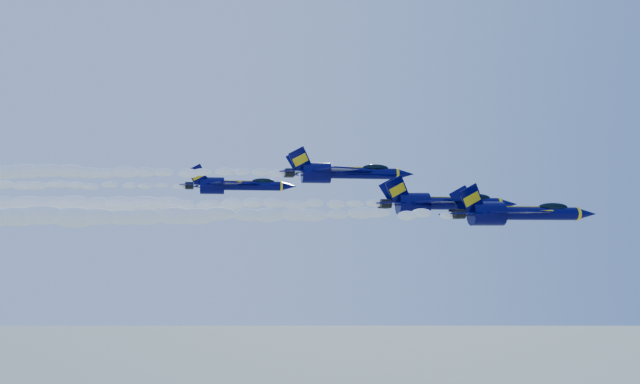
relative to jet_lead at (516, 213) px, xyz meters
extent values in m
cylinder|color=#03023A|center=(3.14, 0.00, -0.07)|extent=(10.03, 1.67, 1.67)
ellipsoid|color=#03023A|center=(-3.88, 0.00, -0.13)|extent=(1.74, 3.01, 7.13)
cone|color=#03023A|center=(9.61, 0.00, -0.07)|extent=(2.90, 1.67, 1.67)
cylinder|color=yellow|center=(8.27, 0.00, -0.07)|extent=(0.39, 1.74, 1.74)
ellipsoid|color=black|center=(5.04, 0.00, 0.76)|extent=(4.01, 1.30, 1.10)
cube|color=yellow|center=(5.04, 0.00, 0.43)|extent=(4.68, 1.11, 0.20)
cube|color=#03023A|center=(-1.87, -4.46, -0.07)|extent=(5.97, 7.08, 0.20)
cube|color=#03023A|center=(-1.87, 4.46, -0.07)|extent=(5.97, 7.08, 0.20)
cube|color=yellow|center=(-0.31, -4.46, 0.04)|extent=(2.69, 5.58, 0.11)
cube|color=yellow|center=(-0.31, 4.46, 0.04)|extent=(2.69, 5.58, 0.11)
cube|color=#03023A|center=(-6.33, -1.17, 1.60)|extent=(3.63, 1.15, 3.91)
cube|color=#03023A|center=(-6.33, 1.17, 1.60)|extent=(3.63, 1.15, 3.91)
cylinder|color=black|center=(-7.78, -0.72, -0.19)|extent=(1.34, 1.23, 1.23)
cylinder|color=black|center=(-7.78, 0.72, -0.19)|extent=(1.34, 1.23, 1.23)
cube|color=yellow|center=(-0.20, 0.00, 0.79)|extent=(12.26, 0.39, 0.09)
ellipsoid|color=white|center=(-35.63, 0.00, -0.49)|extent=(54.59, 2.48, 2.24)
cylinder|color=#03023A|center=(-3.67, 8.01, 1.50)|extent=(10.18, 1.70, 1.70)
ellipsoid|color=#03023A|center=(-10.80, 8.01, 1.45)|extent=(1.77, 3.06, 7.24)
cone|color=#03023A|center=(2.89, 8.01, 1.50)|extent=(2.94, 1.70, 1.70)
cylinder|color=yellow|center=(1.53, 8.01, 1.50)|extent=(0.40, 1.77, 1.77)
ellipsoid|color=black|center=(-1.75, 8.01, 2.35)|extent=(4.07, 1.32, 1.12)
cube|color=yellow|center=(-1.75, 8.01, 2.01)|extent=(4.75, 1.13, 0.20)
cube|color=#03023A|center=(-8.77, 3.48, 1.50)|extent=(6.07, 7.19, 0.20)
cube|color=#03023A|center=(-8.77, 12.54, 1.50)|extent=(6.07, 7.19, 0.20)
cube|color=yellow|center=(-7.18, 3.48, 1.62)|extent=(2.73, 5.67, 0.11)
cube|color=yellow|center=(-7.18, 12.54, 1.62)|extent=(2.73, 5.67, 0.11)
cube|color=#03023A|center=(-13.29, 6.82, 3.20)|extent=(3.69, 1.16, 3.97)
cube|color=#03023A|center=(-13.29, 9.20, 3.20)|extent=(3.69, 1.16, 3.97)
cylinder|color=black|center=(-14.76, 7.27, 1.39)|extent=(1.36, 1.24, 1.24)
cylinder|color=black|center=(-14.76, 8.75, 1.39)|extent=(1.36, 1.24, 1.24)
cube|color=yellow|center=(-7.07, 8.01, 2.39)|extent=(12.45, 0.40, 0.09)
ellipsoid|color=white|center=(-42.63, 8.01, 1.09)|extent=(54.59, 2.52, 2.27)
cylinder|color=#03023A|center=(-15.06, 19.04, 6.56)|extent=(10.35, 1.72, 1.72)
ellipsoid|color=#03023A|center=(-22.31, 19.04, 6.51)|extent=(1.79, 3.10, 7.36)
cone|color=#03023A|center=(-8.40, 19.04, 6.56)|extent=(2.99, 1.72, 1.72)
cylinder|color=yellow|center=(-9.78, 19.04, 6.56)|extent=(0.40, 1.79, 1.79)
ellipsoid|color=black|center=(-13.11, 19.04, 7.43)|extent=(4.14, 1.35, 1.14)
cube|color=yellow|center=(-13.11, 19.04, 7.08)|extent=(4.83, 1.15, 0.21)
cube|color=#03023A|center=(-20.24, 14.44, 6.56)|extent=(6.16, 7.31, 0.21)
cube|color=#03023A|center=(-20.24, 23.64, 6.56)|extent=(6.16, 7.31, 0.21)
cube|color=yellow|center=(-18.63, 14.44, 6.68)|extent=(2.77, 5.76, 0.11)
cube|color=yellow|center=(-18.63, 23.64, 6.68)|extent=(2.77, 5.76, 0.11)
cube|color=#03023A|center=(-24.84, 17.84, 8.29)|extent=(3.75, 1.18, 4.03)
cube|color=#03023A|center=(-24.84, 20.25, 8.29)|extent=(3.75, 1.18, 4.03)
cylinder|color=black|center=(-26.33, 18.30, 6.45)|extent=(1.38, 1.26, 1.26)
cylinder|color=black|center=(-26.33, 19.79, 6.45)|extent=(1.38, 1.26, 1.26)
cube|color=yellow|center=(-18.51, 19.04, 7.46)|extent=(12.65, 0.40, 0.09)
ellipsoid|color=white|center=(-54.20, 19.04, 6.15)|extent=(54.59, 2.56, 2.31)
cylinder|color=#03023A|center=(-31.11, 30.69, 5.35)|extent=(9.41, 1.57, 1.57)
ellipsoid|color=#03023A|center=(-37.70, 30.69, 5.30)|extent=(1.63, 2.82, 6.69)
cone|color=#03023A|center=(-25.05, 30.69, 5.35)|extent=(2.72, 1.57, 1.57)
cylinder|color=yellow|center=(-26.30, 30.69, 5.35)|extent=(0.37, 1.63, 1.63)
ellipsoid|color=black|center=(-29.34, 30.69, 6.14)|extent=(3.76, 1.22, 1.03)
cube|color=yellow|center=(-29.34, 30.69, 5.82)|extent=(4.39, 1.05, 0.19)
cube|color=#03023A|center=(-35.82, 26.51, 5.35)|extent=(5.60, 6.64, 0.19)
cube|color=#03023A|center=(-35.82, 34.87, 5.35)|extent=(5.60, 6.64, 0.19)
cube|color=yellow|center=(-34.35, 26.51, 5.46)|extent=(2.52, 5.24, 0.10)
cube|color=yellow|center=(-34.35, 34.87, 5.46)|extent=(2.52, 5.24, 0.10)
cube|color=#03023A|center=(-40.00, 29.59, 6.92)|extent=(3.41, 1.08, 3.67)
cube|color=#03023A|center=(-40.00, 31.79, 6.92)|extent=(3.41, 1.08, 3.67)
cylinder|color=black|center=(-41.36, 30.01, 5.25)|extent=(1.25, 1.15, 1.15)
cylinder|color=black|center=(-41.36, 31.37, 5.25)|extent=(1.25, 1.15, 1.15)
cube|color=yellow|center=(-34.25, 30.69, 6.17)|extent=(11.50, 0.37, 0.08)
ellipsoid|color=white|center=(-69.18, 30.69, 4.95)|extent=(54.59, 2.33, 2.10)
camera|label=1|loc=(-37.10, -72.79, -2.68)|focal=35.00mm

